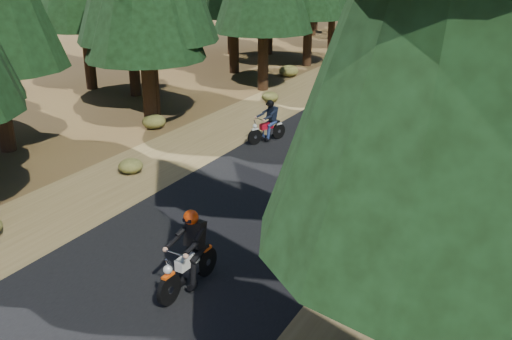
{
  "coord_description": "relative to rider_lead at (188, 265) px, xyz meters",
  "views": [
    {
      "loc": [
        6.7,
        -10.81,
        6.54
      ],
      "look_at": [
        0.0,
        1.5,
        1.1
      ],
      "focal_mm": 40.0,
      "sensor_mm": 36.0,
      "label": 1
    }
  ],
  "objects": [
    {
      "name": "ground",
      "position": [
        -0.68,
        2.63,
        -0.58
      ],
      "size": [
        120.0,
        120.0,
        0.0
      ],
      "primitive_type": "plane",
      "color": "#443018",
      "rests_on": "ground"
    },
    {
      "name": "road",
      "position": [
        -0.68,
        7.63,
        -0.57
      ],
      "size": [
        6.0,
        100.0,
        0.01
      ],
      "primitive_type": "cube",
      "color": "black",
      "rests_on": "ground"
    },
    {
      "name": "shoulder_l",
      "position": [
        -5.28,
        7.63,
        -0.57
      ],
      "size": [
        3.2,
        100.0,
        0.01
      ],
      "primitive_type": "cube",
      "color": "brown",
      "rests_on": "ground"
    },
    {
      "name": "shoulder_r",
      "position": [
        3.92,
        7.63,
        -0.57
      ],
      "size": [
        3.2,
        100.0,
        0.01
      ],
      "primitive_type": "cube",
      "color": "brown",
      "rests_on": "ground"
    },
    {
      "name": "rider_follow",
      "position": [
        -3.05,
        9.31,
        -0.06
      ],
      "size": [
        1.14,
        1.77,
        1.52
      ],
      "rotation": [
        0.0,
        0.0,
        2.74
      ],
      "color": "maroon",
      "rests_on": "road"
    },
    {
      "name": "rider_lead",
      "position": [
        0.0,
        0.0,
        0.0
      ],
      "size": [
        0.66,
        1.94,
        1.71
      ],
      "rotation": [
        0.0,
        0.0,
        3.1
      ],
      "color": "beige",
      "rests_on": "road"
    },
    {
      "name": "understory_shrubs",
      "position": [
        0.68,
        9.87,
        -0.3
      ],
      "size": [
        15.8,
        32.73,
        0.66
      ],
      "color": "#474C1E",
      "rests_on": "ground"
    }
  ]
}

